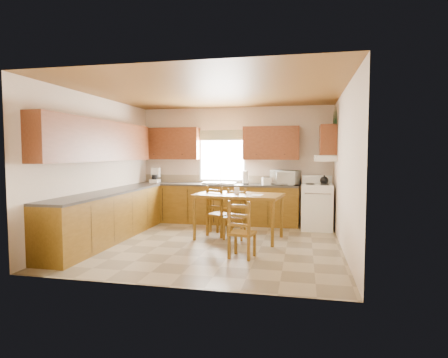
% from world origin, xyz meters
% --- Properties ---
extents(floor, '(4.50, 4.50, 0.00)m').
position_xyz_m(floor, '(0.00, 0.00, 0.00)').
color(floor, '#8A7B5C').
rests_on(floor, ground).
extents(ceiling, '(4.50, 4.50, 0.00)m').
position_xyz_m(ceiling, '(0.00, 0.00, 2.70)').
color(ceiling, brown).
rests_on(ceiling, floor).
extents(wall_left, '(4.50, 4.50, 0.00)m').
position_xyz_m(wall_left, '(-2.25, 0.00, 1.35)').
color(wall_left, beige).
rests_on(wall_left, floor).
extents(wall_right, '(4.50, 4.50, 0.00)m').
position_xyz_m(wall_right, '(2.25, 0.00, 1.35)').
color(wall_right, beige).
rests_on(wall_right, floor).
extents(wall_back, '(4.50, 4.50, 0.00)m').
position_xyz_m(wall_back, '(0.00, 2.25, 1.35)').
color(wall_back, beige).
rests_on(wall_back, floor).
extents(wall_front, '(4.50, 4.50, 0.00)m').
position_xyz_m(wall_front, '(0.00, -2.25, 1.35)').
color(wall_front, beige).
rests_on(wall_front, floor).
extents(lower_cab_back, '(3.75, 0.60, 0.88)m').
position_xyz_m(lower_cab_back, '(-0.38, 1.95, 0.44)').
color(lower_cab_back, brown).
rests_on(lower_cab_back, floor).
extents(lower_cab_left, '(0.60, 3.60, 0.88)m').
position_xyz_m(lower_cab_left, '(-1.95, -0.15, 0.44)').
color(lower_cab_left, brown).
rests_on(lower_cab_left, floor).
extents(counter_back, '(3.75, 0.63, 0.04)m').
position_xyz_m(counter_back, '(-0.38, 1.95, 0.90)').
color(counter_back, '#3D3935').
rests_on(counter_back, lower_cab_back).
extents(counter_left, '(0.63, 3.60, 0.04)m').
position_xyz_m(counter_left, '(-1.95, -0.15, 0.90)').
color(counter_left, '#3D3935').
rests_on(counter_left, lower_cab_left).
extents(backsplash, '(3.75, 0.01, 0.18)m').
position_xyz_m(backsplash, '(-0.38, 2.24, 1.01)').
color(backsplash, gray).
rests_on(backsplash, counter_back).
extents(upper_cab_back_left, '(1.41, 0.33, 0.75)m').
position_xyz_m(upper_cab_back_left, '(-1.55, 2.08, 1.85)').
color(upper_cab_back_left, brown).
rests_on(upper_cab_back_left, wall_back).
extents(upper_cab_back_right, '(1.25, 0.33, 0.75)m').
position_xyz_m(upper_cab_back_right, '(0.86, 2.08, 1.85)').
color(upper_cab_back_right, brown).
rests_on(upper_cab_back_right, wall_back).
extents(upper_cab_left, '(0.33, 3.60, 0.75)m').
position_xyz_m(upper_cab_left, '(-2.08, -0.15, 1.85)').
color(upper_cab_left, brown).
rests_on(upper_cab_left, wall_left).
extents(upper_cab_stove, '(0.33, 0.62, 0.62)m').
position_xyz_m(upper_cab_stove, '(2.08, 1.65, 1.90)').
color(upper_cab_stove, brown).
rests_on(upper_cab_stove, wall_right).
extents(range_hood, '(0.44, 0.62, 0.12)m').
position_xyz_m(range_hood, '(2.03, 1.65, 1.52)').
color(range_hood, white).
rests_on(range_hood, wall_right).
extents(window_frame, '(1.13, 0.02, 1.18)m').
position_xyz_m(window_frame, '(-0.30, 2.22, 1.55)').
color(window_frame, white).
rests_on(window_frame, wall_back).
extents(window_pane, '(1.05, 0.01, 1.10)m').
position_xyz_m(window_pane, '(-0.30, 2.21, 1.55)').
color(window_pane, white).
rests_on(window_pane, wall_back).
extents(window_valance, '(1.19, 0.01, 0.24)m').
position_xyz_m(window_valance, '(-0.30, 2.19, 2.05)').
color(window_valance, '#445A31').
rests_on(window_valance, wall_back).
extents(sink_basin, '(0.75, 0.45, 0.04)m').
position_xyz_m(sink_basin, '(-0.30, 1.95, 0.94)').
color(sink_basin, silver).
rests_on(sink_basin, counter_back).
extents(pine_decal_a, '(0.22, 0.22, 0.36)m').
position_xyz_m(pine_decal_a, '(2.21, 1.33, 2.38)').
color(pine_decal_a, black).
rests_on(pine_decal_a, wall_right).
extents(pine_decal_b, '(0.22, 0.22, 0.36)m').
position_xyz_m(pine_decal_b, '(2.21, 1.65, 2.42)').
color(pine_decal_b, black).
rests_on(pine_decal_b, wall_right).
extents(pine_decal_c, '(0.22, 0.22, 0.36)m').
position_xyz_m(pine_decal_c, '(2.21, 1.97, 2.38)').
color(pine_decal_c, black).
rests_on(pine_decal_c, wall_right).
extents(stove, '(0.65, 0.67, 0.95)m').
position_xyz_m(stove, '(1.88, 1.68, 0.48)').
color(stove, white).
rests_on(stove, floor).
extents(coffeemaker, '(0.26, 0.28, 0.33)m').
position_xyz_m(coffeemaker, '(-1.91, 1.98, 1.09)').
color(coffeemaker, white).
rests_on(coffeemaker, counter_back).
extents(paper_towel, '(0.14, 0.14, 0.30)m').
position_xyz_m(paper_towel, '(0.30, 1.94, 1.07)').
color(paper_towel, white).
rests_on(paper_towel, counter_back).
extents(toaster, '(0.24, 0.20, 0.17)m').
position_xyz_m(toaster, '(0.79, 1.88, 1.00)').
color(toaster, white).
rests_on(toaster, counter_back).
extents(microwave, '(0.64, 0.55, 0.33)m').
position_xyz_m(microwave, '(1.20, 1.95, 1.08)').
color(microwave, white).
rests_on(microwave, counter_back).
extents(dining_table, '(1.71, 1.13, 0.86)m').
position_xyz_m(dining_table, '(0.40, 0.48, 0.43)').
color(dining_table, brown).
rests_on(dining_table, floor).
extents(chair_near_left, '(0.43, 0.42, 0.90)m').
position_xyz_m(chair_near_left, '(0.67, -0.78, 0.45)').
color(chair_near_left, brown).
rests_on(chair_near_left, floor).
extents(chair_near_right, '(0.54, 0.53, 0.98)m').
position_xyz_m(chair_near_right, '(-0.02, 0.69, 0.49)').
color(chair_near_right, brown).
rests_on(chair_near_right, floor).
extents(chair_far_left, '(0.41, 0.39, 0.94)m').
position_xyz_m(chair_far_left, '(0.32, 0.47, 0.47)').
color(chair_far_left, brown).
rests_on(chair_far_left, floor).
extents(chair_far_right, '(0.45, 0.44, 0.94)m').
position_xyz_m(chair_far_right, '(-0.08, 1.61, 0.47)').
color(chair_far_right, brown).
rests_on(chair_far_right, floor).
extents(table_paper, '(0.23, 0.29, 0.00)m').
position_xyz_m(table_paper, '(0.75, 0.36, 0.86)').
color(table_paper, white).
rests_on(table_paper, dining_table).
extents(table_card, '(0.10, 0.04, 0.13)m').
position_xyz_m(table_card, '(0.36, 0.48, 0.92)').
color(table_card, white).
rests_on(table_card, dining_table).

